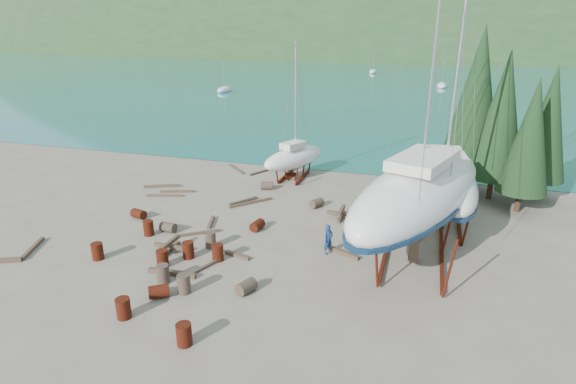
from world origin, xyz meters
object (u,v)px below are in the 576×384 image
(large_sailboat_far, at_px, (445,179))
(small_sailboat_shore, at_px, (294,157))
(large_sailboat_near, at_px, (420,192))
(worker, at_px, (328,239))

(large_sailboat_far, distance_m, small_sailboat_shore, 12.49)
(large_sailboat_near, xyz_separation_m, worker, (-4.30, -1.30, -2.64))
(small_sailboat_shore, xyz_separation_m, worker, (5.39, -11.79, -0.89))
(large_sailboat_near, bearing_deg, large_sailboat_far, 93.39)
(large_sailboat_far, bearing_deg, large_sailboat_near, -112.00)
(large_sailboat_near, bearing_deg, worker, -144.07)
(large_sailboat_far, xyz_separation_m, worker, (-5.60, -5.95, -2.01))
(large_sailboat_far, bearing_deg, small_sailboat_shore, 145.65)
(large_sailboat_near, height_order, small_sailboat_shore, large_sailboat_near)
(large_sailboat_near, distance_m, worker, 5.21)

